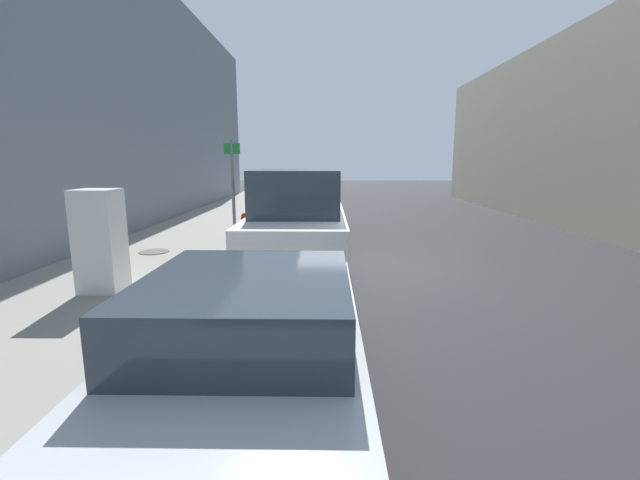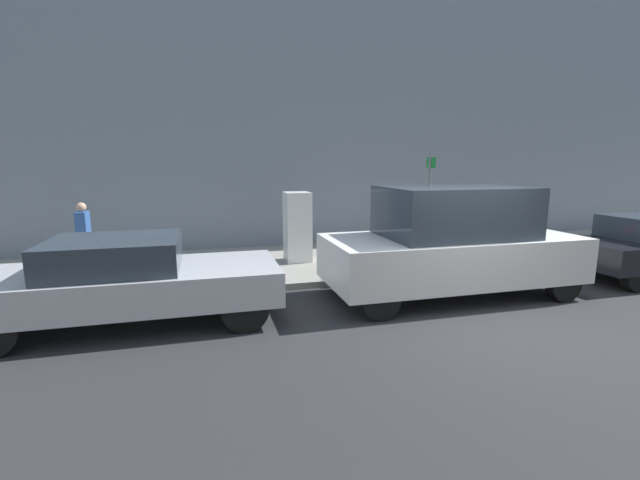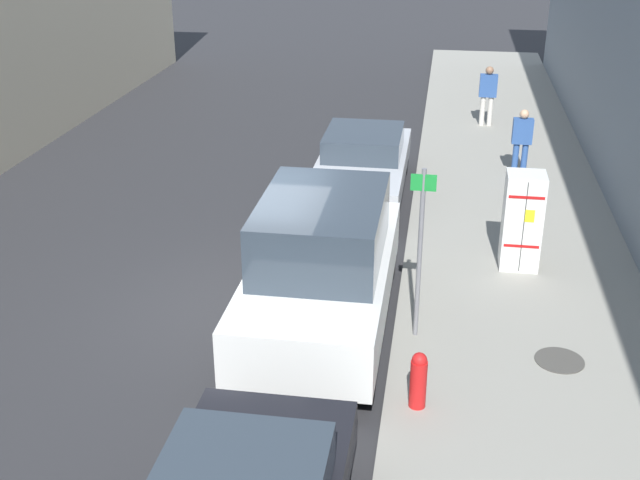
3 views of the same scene
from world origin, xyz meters
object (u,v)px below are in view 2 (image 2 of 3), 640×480
object	(u,v)px
fire_hydrant	(491,247)
parked_van_white	(452,243)
discarded_refrigerator	(297,227)
pedestrian_standing_near	(84,232)
street_sign_post	(428,206)
parked_sedan_silver	(129,279)

from	to	relation	value
fire_hydrant	parked_van_white	bearing A→B (deg)	-52.97
discarded_refrigerator	fire_hydrant	distance (m)	4.76
discarded_refrigerator	pedestrian_standing_near	size ratio (longest dim) A/B	1.11
street_sign_post	fire_hydrant	world-z (taller)	street_sign_post
parked_sedan_silver	fire_hydrant	bearing A→B (deg)	101.29
parked_sedan_silver	discarded_refrigerator	bearing A→B (deg)	132.57
fire_hydrant	parked_sedan_silver	bearing A→B (deg)	-78.71
discarded_refrigerator	street_sign_post	bearing A→B (deg)	57.74
discarded_refrigerator	parked_van_white	distance (m)	3.95
street_sign_post	parked_sedan_silver	bearing A→B (deg)	-76.45
discarded_refrigerator	fire_hydrant	bearing A→B (deg)	70.60
pedestrian_standing_near	parked_sedan_silver	size ratio (longest dim) A/B	0.34
discarded_refrigerator	parked_sedan_silver	size ratio (longest dim) A/B	0.37
street_sign_post	fire_hydrant	bearing A→B (deg)	93.44
discarded_refrigerator	parked_van_white	xyz separation A→B (m)	(3.15, 2.38, 0.05)
pedestrian_standing_near	parked_sedan_silver	world-z (taller)	pedestrian_standing_near
discarded_refrigerator	pedestrian_standing_near	world-z (taller)	discarded_refrigerator
discarded_refrigerator	street_sign_post	distance (m)	3.21
parked_van_white	parked_sedan_silver	bearing A→B (deg)	-90.00
fire_hydrant	discarded_refrigerator	bearing A→B (deg)	-109.40
fire_hydrant	pedestrian_standing_near	world-z (taller)	pedestrian_standing_near
pedestrian_standing_near	parked_van_white	distance (m)	8.07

